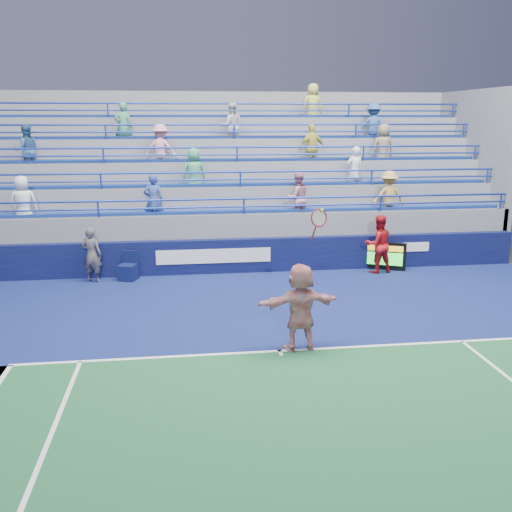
{
  "coord_description": "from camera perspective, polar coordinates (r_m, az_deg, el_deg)",
  "views": [
    {
      "loc": [
        -1.98,
        -11.1,
        4.82
      ],
      "look_at": [
        -0.17,
        2.5,
        1.5
      ],
      "focal_mm": 40.0,
      "sensor_mm": 36.0,
      "label": 1
    }
  ],
  "objects": [
    {
      "name": "line_judge",
      "position": [
        17.77,
        -16.11,
        0.12
      ],
      "size": [
        0.71,
        0.57,
        1.68
      ],
      "primitive_type": "imported",
      "rotation": [
        0.0,
        0.0,
        2.83
      ],
      "color": "#151B3A",
      "rests_on": "ground"
    },
    {
      "name": "ground",
      "position": [
        12.26,
        2.37,
        -9.56
      ],
      "size": [
        120.0,
        120.0,
        0.0
      ],
      "primitive_type": "plane",
      "color": "#333538"
    },
    {
      "name": "tennis_player",
      "position": [
        12.08,
        4.46,
        -5.1
      ],
      "size": [
        1.82,
        0.75,
        3.05
      ],
      "color": "white",
      "rests_on": "ground"
    },
    {
      "name": "serve_speed_board",
      "position": [
        18.99,
        12.79,
        -0.01
      ],
      "size": [
        1.27,
        0.67,
        0.92
      ],
      "color": "black",
      "rests_on": "ground"
    },
    {
      "name": "ball_girl",
      "position": [
        18.5,
        12.12,
        1.17
      ],
      "size": [
        0.99,
        0.82,
        1.86
      ],
      "primitive_type": "imported",
      "rotation": [
        0.0,
        0.0,
        3.28
      ],
      "color": "#AF1419",
      "rests_on": "ground"
    },
    {
      "name": "bleacher_stand",
      "position": [
        21.71,
        -2.25,
        4.92
      ],
      "size": [
        18.0,
        5.6,
        6.13
      ],
      "color": "slate",
      "rests_on": "ground"
    },
    {
      "name": "judge_chair",
      "position": [
        17.8,
        -12.68,
        -1.49
      ],
      "size": [
        0.65,
        0.66,
        0.89
      ],
      "color": "#0D1641",
      "rests_on": "ground"
    },
    {
      "name": "sponsor_wall",
      "position": [
        18.22,
        -1.11,
        0.05
      ],
      "size": [
        18.0,
        0.32,
        1.1
      ],
      "color": "#090D33",
      "rests_on": "ground"
    }
  ]
}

